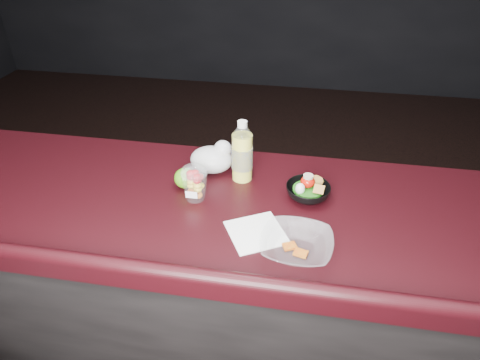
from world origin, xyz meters
name	(u,v)px	position (x,y,z in m)	size (l,w,h in m)	color
counter	(223,304)	(0.00, 0.30, 0.51)	(4.06, 0.71, 1.02)	black
lemonade_bottle	(242,155)	(0.05, 0.46, 1.11)	(0.08, 0.08, 0.23)	yellow
fruit_cup	(195,182)	(-0.09, 0.31, 1.09)	(0.09, 0.09, 0.13)	white
green_apple	(185,178)	(-0.14, 0.37, 1.06)	(0.08, 0.08, 0.08)	#34860F
plastic_bag	(213,158)	(-0.07, 0.49, 1.07)	(0.16, 0.13, 0.11)	silver
snack_bowl	(308,191)	(0.28, 0.38, 1.05)	(0.18, 0.18, 0.08)	black
takeout_bowl	(296,245)	(0.26, 0.10, 1.05)	(0.22, 0.22, 0.05)	silver
paper_napkin	(256,233)	(0.14, 0.17, 1.02)	(0.16, 0.16, 0.00)	white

